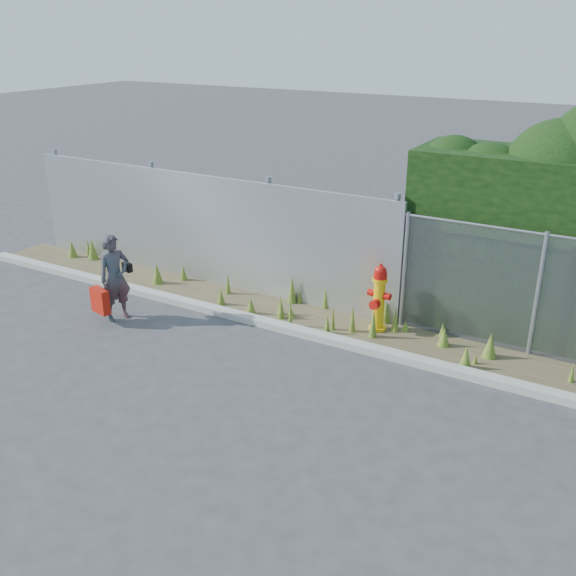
% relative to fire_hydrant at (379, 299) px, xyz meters
% --- Properties ---
extents(ground, '(80.00, 80.00, 0.00)m').
position_rel_fire_hydrant_xyz_m(ground, '(-0.77, -2.61, -0.59)').
color(ground, '#3A3B3D').
rests_on(ground, ground).
extents(curb, '(16.00, 0.22, 0.12)m').
position_rel_fire_hydrant_xyz_m(curb, '(-0.77, -0.81, -0.53)').
color(curb, '#A49F94').
rests_on(curb, ground).
extents(weed_strip, '(16.00, 1.36, 0.54)m').
position_rel_fire_hydrant_xyz_m(weed_strip, '(-0.92, -0.11, -0.46)').
color(weed_strip, '#4D432C').
rests_on(weed_strip, ground).
extents(corrugated_fence, '(8.50, 0.21, 2.30)m').
position_rel_fire_hydrant_xyz_m(corrugated_fence, '(-4.02, 0.39, 0.51)').
color(corrugated_fence, '#AFB1B6').
rests_on(corrugated_fence, ground).
extents(fire_hydrant, '(0.41, 0.37, 1.22)m').
position_rel_fire_hydrant_xyz_m(fire_hydrant, '(0.00, 0.00, 0.00)').
color(fire_hydrant, '#E5AD0C').
rests_on(fire_hydrant, ground).
extents(woman, '(0.54, 0.66, 1.56)m').
position_rel_fire_hydrant_xyz_m(woman, '(-4.20, -1.85, 0.19)').
color(woman, '#0E5A5E').
rests_on(woman, ground).
extents(red_tote_bag, '(0.40, 0.15, 0.52)m').
position_rel_fire_hydrant_xyz_m(red_tote_bag, '(-4.32, -2.13, -0.17)').
color(red_tote_bag, '#AE2109').
extents(black_shoulder_bag, '(0.21, 0.09, 0.16)m').
position_rel_fire_hydrant_xyz_m(black_shoulder_bag, '(-4.11, -1.62, 0.33)').
color(black_shoulder_bag, black).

